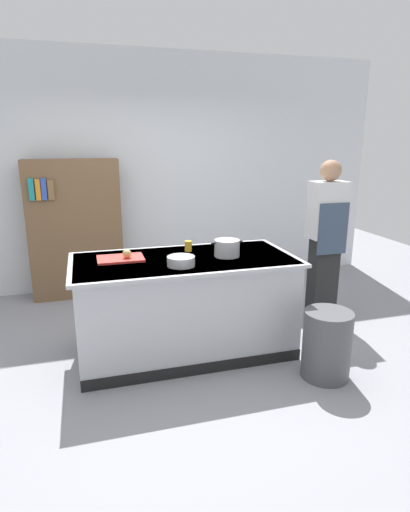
# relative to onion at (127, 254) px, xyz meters

# --- Properties ---
(ground_plane) EXTENTS (10.00, 10.00, 0.00)m
(ground_plane) POSITION_rel_onion_xyz_m (0.49, -0.08, -0.96)
(ground_plane) COLOR gray
(back_wall) EXTENTS (6.40, 0.12, 3.00)m
(back_wall) POSITION_rel_onion_xyz_m (0.49, 2.02, 0.54)
(back_wall) COLOR silver
(back_wall) RESTS_ON ground_plane
(counter_island) EXTENTS (1.98, 0.98, 0.90)m
(counter_island) POSITION_rel_onion_xyz_m (0.49, -0.08, -0.49)
(counter_island) COLOR #B7BABF
(counter_island) RESTS_ON ground_plane
(cutting_board) EXTENTS (0.40, 0.28, 0.02)m
(cutting_board) POSITION_rel_onion_xyz_m (-0.06, 0.03, -0.05)
(cutting_board) COLOR red
(cutting_board) RESTS_ON counter_island
(onion) EXTENTS (0.08, 0.08, 0.08)m
(onion) POSITION_rel_onion_xyz_m (0.00, 0.00, 0.00)
(onion) COLOR tan
(onion) RESTS_ON cutting_board
(stock_pot) EXTENTS (0.29, 0.23, 0.15)m
(stock_pot) POSITION_rel_onion_xyz_m (0.88, -0.12, 0.02)
(stock_pot) COLOR #B7BABF
(stock_pot) RESTS_ON counter_island
(mixing_bowl) EXTENTS (0.23, 0.23, 0.08)m
(mixing_bowl) POSITION_rel_onion_xyz_m (0.41, -0.30, -0.02)
(mixing_bowl) COLOR #B7BABF
(mixing_bowl) RESTS_ON counter_island
(juice_cup) EXTENTS (0.07, 0.07, 0.10)m
(juice_cup) POSITION_rel_onion_xyz_m (0.59, 0.15, -0.01)
(juice_cup) COLOR yellow
(juice_cup) RESTS_ON counter_island
(trash_bin) EXTENTS (0.40, 0.40, 0.58)m
(trash_bin) POSITION_rel_onion_xyz_m (1.51, -0.84, -0.67)
(trash_bin) COLOR #4C4C51
(trash_bin) RESTS_ON ground_plane
(person_chef) EXTENTS (0.38, 0.25, 1.72)m
(person_chef) POSITION_rel_onion_xyz_m (2.14, 0.29, -0.04)
(person_chef) COLOR black
(person_chef) RESTS_ON ground_plane
(bookshelf) EXTENTS (1.10, 0.31, 1.70)m
(bookshelf) POSITION_rel_onion_xyz_m (-0.45, 1.72, -0.11)
(bookshelf) COLOR brown
(bookshelf) RESTS_ON ground_plane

